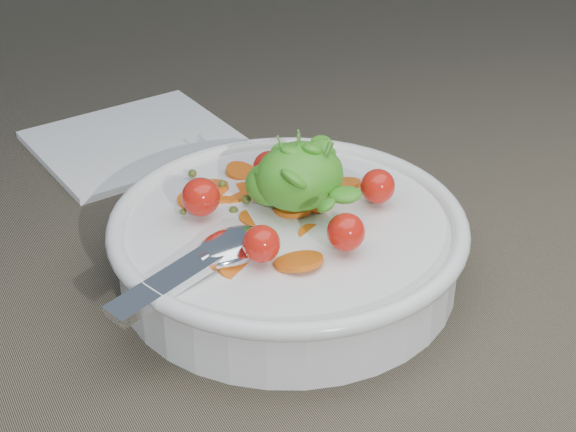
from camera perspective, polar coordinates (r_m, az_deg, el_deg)
name	(u,v)px	position (r m, az deg, el deg)	size (l,w,h in m)	color
ground	(275,299)	(0.60, -0.84, -5.36)	(6.00, 6.00, 0.00)	brown
bowl	(288,242)	(0.61, -0.03, -1.71)	(0.26, 0.25, 0.10)	white
napkin	(135,141)	(0.81, -9.85, 4.77)	(0.17, 0.15, 0.01)	white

